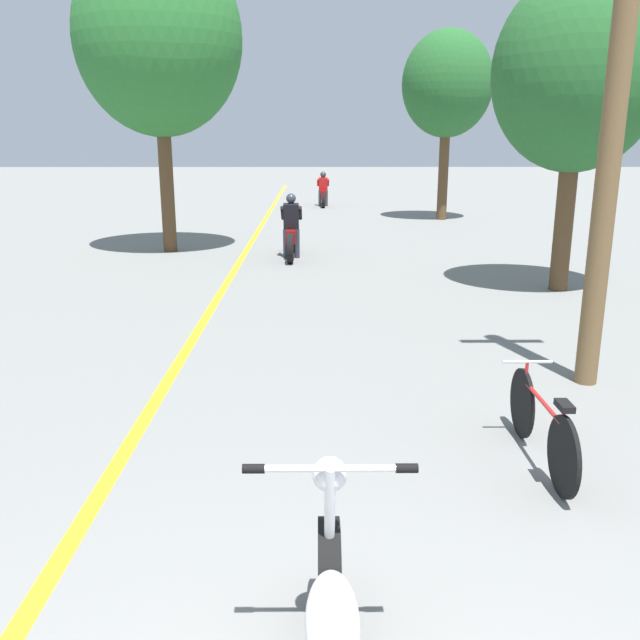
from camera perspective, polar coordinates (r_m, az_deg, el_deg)
lane_stripe_center at (r=14.82m, az=-6.86°, el=4.79°), size 0.14×48.00×0.01m
utility_pole at (r=7.73m, az=23.54°, el=15.68°), size 1.10×0.24×5.60m
roadside_tree_right_near at (r=12.64m, az=20.89°, el=18.79°), size 2.83×2.55×5.31m
roadside_tree_right_far at (r=22.86m, az=10.68°, el=18.88°), size 2.86×2.57×5.89m
roadside_tree_left at (r=16.61m, az=-13.47°, el=22.07°), size 3.72×3.35×6.91m
motorcycle_rider_lead at (r=15.35m, az=-2.43°, el=7.26°), size 0.50×2.11×1.43m
motorcycle_rider_far at (r=26.95m, az=0.27°, el=10.65°), size 0.50×2.00×1.33m
bicycle_parked at (r=5.98m, az=18.16°, el=-8.37°), size 0.44×1.70×0.74m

